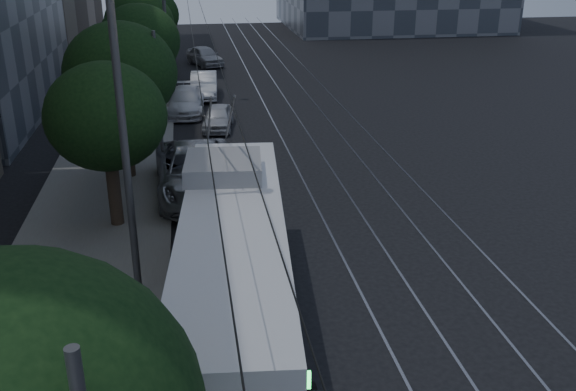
{
  "coord_description": "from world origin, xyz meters",
  "views": [
    {
      "loc": [
        -4.19,
        -14.84,
        9.29
      ],
      "look_at": [
        -1.33,
        3.05,
        1.92
      ],
      "focal_mm": 40.0,
      "sensor_mm": 36.0,
      "label": 1
    }
  ],
  "objects_px": {
    "car_white_b": "(186,101)",
    "streetlamp_near": "(137,106)",
    "streetlamp_far": "(171,6)",
    "car_white_a": "(218,117)",
    "pickup_silver": "(197,172)",
    "trolleybus": "(233,268)",
    "car_white_d": "(205,56)",
    "car_white_c": "(204,85)"
  },
  "relations": [
    {
      "from": "car_white_d",
      "to": "streetlamp_near",
      "type": "xyz_separation_m",
      "value": [
        -2.7,
        -34.23,
        4.71
      ]
    },
    {
      "from": "car_white_b",
      "to": "car_white_c",
      "type": "bearing_deg",
      "value": 76.76
    },
    {
      "from": "car_white_c",
      "to": "car_white_d",
      "type": "distance_m",
      "value": 10.47
    },
    {
      "from": "car_white_a",
      "to": "car_white_b",
      "type": "relative_size",
      "value": 0.74
    },
    {
      "from": "streetlamp_near",
      "to": "car_white_c",
      "type": "bearing_deg",
      "value": 84.57
    },
    {
      "from": "car_white_a",
      "to": "car_white_b",
      "type": "distance_m",
      "value": 3.72
    },
    {
      "from": "car_white_d",
      "to": "car_white_c",
      "type": "bearing_deg",
      "value": -112.75
    },
    {
      "from": "car_white_d",
      "to": "streetlamp_near",
      "type": "relative_size",
      "value": 0.48
    },
    {
      "from": "trolleybus",
      "to": "car_white_c",
      "type": "xyz_separation_m",
      "value": [
        0.18,
        25.31,
        -0.91
      ]
    },
    {
      "from": "car_white_a",
      "to": "car_white_c",
      "type": "distance_m",
      "value": 7.15
    },
    {
      "from": "pickup_silver",
      "to": "car_white_c",
      "type": "xyz_separation_m",
      "value": [
        0.84,
        16.12,
        -0.18
      ]
    },
    {
      "from": "car_white_a",
      "to": "trolleybus",
      "type": "bearing_deg",
      "value": -83.27
    },
    {
      "from": "car_white_c",
      "to": "car_white_d",
      "type": "height_order",
      "value": "car_white_c"
    },
    {
      "from": "pickup_silver",
      "to": "car_white_d",
      "type": "xyz_separation_m",
      "value": [
        1.28,
        26.58,
        -0.2
      ]
    },
    {
      "from": "pickup_silver",
      "to": "streetlamp_near",
      "type": "xyz_separation_m",
      "value": [
        -1.42,
        -7.65,
        4.52
      ]
    },
    {
      "from": "trolleybus",
      "to": "car_white_b",
      "type": "height_order",
      "value": "trolleybus"
    },
    {
      "from": "trolleybus",
      "to": "pickup_silver",
      "type": "height_order",
      "value": "trolleybus"
    },
    {
      "from": "car_white_b",
      "to": "streetlamp_near",
      "type": "height_order",
      "value": "streetlamp_near"
    },
    {
      "from": "car_white_a",
      "to": "car_white_d",
      "type": "relative_size",
      "value": 0.84
    },
    {
      "from": "car_white_c",
      "to": "streetlamp_far",
      "type": "bearing_deg",
      "value": -152.81
    },
    {
      "from": "trolleybus",
      "to": "car_white_c",
      "type": "bearing_deg",
      "value": 94.82
    },
    {
      "from": "streetlamp_far",
      "to": "car_white_a",
      "type": "bearing_deg",
      "value": -71.82
    },
    {
      "from": "streetlamp_near",
      "to": "car_white_b",
      "type": "bearing_deg",
      "value": 86.85
    },
    {
      "from": "car_white_b",
      "to": "streetlamp_far",
      "type": "bearing_deg",
      "value": 103.16
    },
    {
      "from": "car_white_c",
      "to": "streetlamp_near",
      "type": "relative_size",
      "value": 0.51
    },
    {
      "from": "streetlamp_far",
      "to": "streetlamp_near",
      "type": "bearing_deg",
      "value": -91.5
    },
    {
      "from": "pickup_silver",
      "to": "car_white_a",
      "type": "distance_m",
      "value": 9.09
    },
    {
      "from": "car_white_b",
      "to": "car_white_c",
      "type": "relative_size",
      "value": 1.07
    },
    {
      "from": "streetlamp_far",
      "to": "car_white_d",
      "type": "bearing_deg",
      "value": 79.39
    },
    {
      "from": "car_white_b",
      "to": "streetlamp_near",
      "type": "bearing_deg",
      "value": -89.34
    },
    {
      "from": "car_white_d",
      "to": "streetlamp_near",
      "type": "height_order",
      "value": "streetlamp_near"
    },
    {
      "from": "car_white_c",
      "to": "trolleybus",
      "type": "bearing_deg",
      "value": -87.29
    },
    {
      "from": "pickup_silver",
      "to": "car_white_b",
      "type": "distance_m",
      "value": 12.36
    },
    {
      "from": "pickup_silver",
      "to": "car_white_d",
      "type": "distance_m",
      "value": 26.62
    },
    {
      "from": "car_white_b",
      "to": "car_white_d",
      "type": "bearing_deg",
      "value": 87.4
    },
    {
      "from": "car_white_a",
      "to": "car_white_c",
      "type": "bearing_deg",
      "value": 102.25
    },
    {
      "from": "car_white_d",
      "to": "streetlamp_far",
      "type": "bearing_deg",
      "value": -120.93
    },
    {
      "from": "trolleybus",
      "to": "pickup_silver",
      "type": "bearing_deg",
      "value": 99.34
    },
    {
      "from": "car_white_d",
      "to": "car_white_b",
      "type": "bearing_deg",
      "value": -116.74
    },
    {
      "from": "trolleybus",
      "to": "car_white_a",
      "type": "bearing_deg",
      "value": 93.26
    },
    {
      "from": "streetlamp_far",
      "to": "trolleybus",
      "type": "bearing_deg",
      "value": -86.56
    },
    {
      "from": "trolleybus",
      "to": "car_white_d",
      "type": "relative_size",
      "value": 2.84
    }
  ]
}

